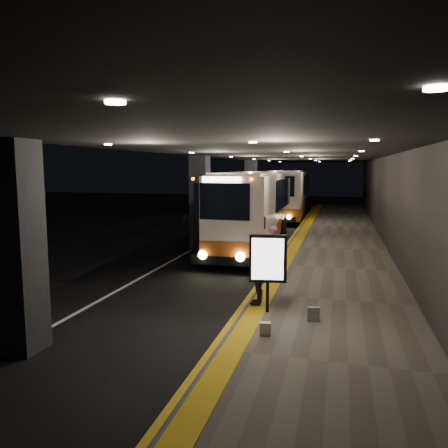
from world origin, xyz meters
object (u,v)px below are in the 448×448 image
Objects in this scene: passenger_waiting_grey at (258,275)px; stanchion_post at (272,261)px; coach_main at (252,213)px; info_sign at (268,260)px; passenger_boarding at (274,252)px; bag_polka at (313,314)px; bag_plain at (265,329)px; coach_second at (288,196)px.

stanchion_post is at bearing -177.55° from passenger_waiting_grey.
info_sign is at bearing -79.92° from coach_main.
passenger_boarding is 5.06× the size of bag_polka.
coach_main is 6.61m from stanchion_post.
coach_main reaches higher than info_sign.
info_sign is (-0.22, 1.59, 1.21)m from bag_plain.
passenger_boarding is at bearing -178.56° from passenger_waiting_grey.
stanchion_post is (1.94, -6.25, -0.95)m from coach_main.
coach_main is at bearing 102.78° from bag_plain.
stanchion_post is (-0.05, 2.85, -0.21)m from passenger_waiting_grey.
coach_second reaches higher than passenger_waiting_grey.
bag_plain is (0.56, -2.15, -0.65)m from passenger_waiting_grey.
stanchion_post is (-0.40, 3.41, -0.77)m from info_sign.
passenger_boarding is 2.86m from passenger_waiting_grey.
passenger_waiting_grey is at bearing 171.26° from passenger_boarding.
bag_polka is 0.18× the size of info_sign.
coach_main is at bearing -93.15° from coach_second.
coach_second is at bearing -173.95° from passenger_waiting_grey.
coach_second is 7.07× the size of passenger_waiting_grey.
bag_plain is (2.55, -11.25, -1.39)m from coach_main.
info_sign is (2.14, -22.82, -0.19)m from coach_second.
passenger_boarding is at bearing -75.83° from coach_main.
stanchion_post is at bearing -76.29° from coach_main.
bag_polka is 0.30× the size of stanchion_post.
stanchion_post reaches higher than bag_plain.
passenger_waiting_grey is 0.86m from info_sign.
passenger_waiting_grey is 1.91m from bag_polka.
coach_second is at bearing 98.16° from bag_polka.
coach_main is at bearing 107.23° from stanchion_post.
passenger_boarding is (1.80, -19.39, -0.66)m from coach_second.
bag_polka is at bearing 59.74° from passenger_waiting_grey.
coach_main is 10.73m from bag_polka.
passenger_waiting_grey is at bearing -81.19° from coach_main.
coach_main is 1.01× the size of coach_second.
passenger_boarding is at bearing -87.02° from coach_second.
coach_second is at bearing 85.39° from info_sign.
passenger_waiting_grey is (1.99, -9.09, -0.74)m from coach_main.
coach_main reaches higher than bag_plain.
coach_main is 6.57m from passenger_boarding.
bag_polka is at bearing -28.10° from info_sign.
info_sign reaches higher than bag_plain.
bag_plain is at bearing -86.79° from coach_second.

